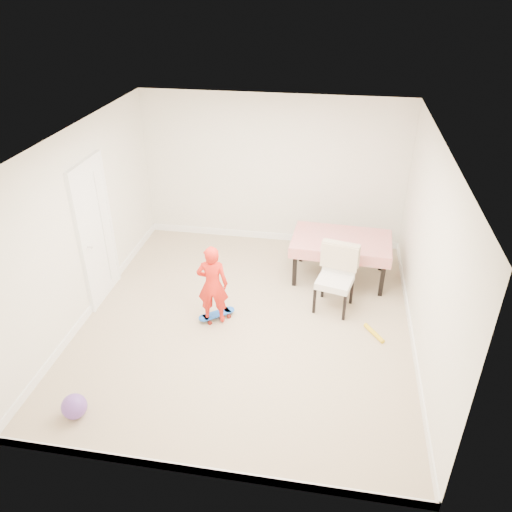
% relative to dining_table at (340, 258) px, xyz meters
% --- Properties ---
extents(ground, '(5.00, 5.00, 0.00)m').
position_rel_dining_table_xyz_m(ground, '(-1.24, -1.38, -0.35)').
color(ground, tan).
rests_on(ground, ground).
extents(ceiling, '(4.50, 5.00, 0.04)m').
position_rel_dining_table_xyz_m(ceiling, '(-1.24, -1.38, 2.23)').
color(ceiling, silver).
rests_on(ceiling, wall_back).
extents(wall_back, '(4.50, 0.04, 2.60)m').
position_rel_dining_table_xyz_m(wall_back, '(-1.24, 1.10, 0.95)').
color(wall_back, silver).
rests_on(wall_back, ground).
extents(wall_front, '(4.50, 0.04, 2.60)m').
position_rel_dining_table_xyz_m(wall_front, '(-1.24, -3.86, 0.95)').
color(wall_front, silver).
rests_on(wall_front, ground).
extents(wall_left, '(0.04, 5.00, 2.60)m').
position_rel_dining_table_xyz_m(wall_left, '(-3.47, -1.38, 0.95)').
color(wall_left, silver).
rests_on(wall_left, ground).
extents(wall_right, '(0.04, 5.00, 2.60)m').
position_rel_dining_table_xyz_m(wall_right, '(0.99, -1.38, 0.95)').
color(wall_right, silver).
rests_on(wall_right, ground).
extents(door, '(0.11, 0.94, 2.11)m').
position_rel_dining_table_xyz_m(door, '(-3.46, -1.08, 0.68)').
color(door, white).
rests_on(door, ground).
extents(baseboard_back, '(4.50, 0.02, 0.12)m').
position_rel_dining_table_xyz_m(baseboard_back, '(-1.24, 1.11, -0.29)').
color(baseboard_back, white).
rests_on(baseboard_back, ground).
extents(baseboard_front, '(4.50, 0.02, 0.12)m').
position_rel_dining_table_xyz_m(baseboard_front, '(-1.24, -3.87, -0.29)').
color(baseboard_front, white).
rests_on(baseboard_front, ground).
extents(baseboard_left, '(0.02, 5.00, 0.12)m').
position_rel_dining_table_xyz_m(baseboard_left, '(-3.48, -1.38, -0.29)').
color(baseboard_left, white).
rests_on(baseboard_left, ground).
extents(baseboard_right, '(0.02, 5.00, 0.12)m').
position_rel_dining_table_xyz_m(baseboard_right, '(1.00, -1.38, -0.29)').
color(baseboard_right, white).
rests_on(baseboard_right, ground).
extents(dining_table, '(1.54, 1.02, 0.70)m').
position_rel_dining_table_xyz_m(dining_table, '(0.00, 0.00, 0.00)').
color(dining_table, red).
rests_on(dining_table, ground).
extents(dining_chair, '(0.66, 0.72, 0.98)m').
position_rel_dining_table_xyz_m(dining_chair, '(-0.06, -0.86, 0.14)').
color(dining_chair, white).
rests_on(dining_chair, ground).
extents(skateboard, '(0.55, 0.50, 0.08)m').
position_rel_dining_table_xyz_m(skateboard, '(-1.67, -1.38, -0.31)').
color(skateboard, '#173CC3').
rests_on(skateboard, ground).
extents(child, '(0.45, 0.32, 1.16)m').
position_rel_dining_table_xyz_m(child, '(-1.68, -1.46, 0.23)').
color(child, red).
rests_on(child, ground).
extents(balloon, '(0.28, 0.28, 0.28)m').
position_rel_dining_table_xyz_m(balloon, '(-2.79, -3.37, -0.21)').
color(balloon, '#6D44A4').
rests_on(balloon, ground).
extents(foam_toy, '(0.27, 0.37, 0.06)m').
position_rel_dining_table_xyz_m(foam_toy, '(0.51, -1.39, -0.32)').
color(foam_toy, yellow).
rests_on(foam_toy, ground).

